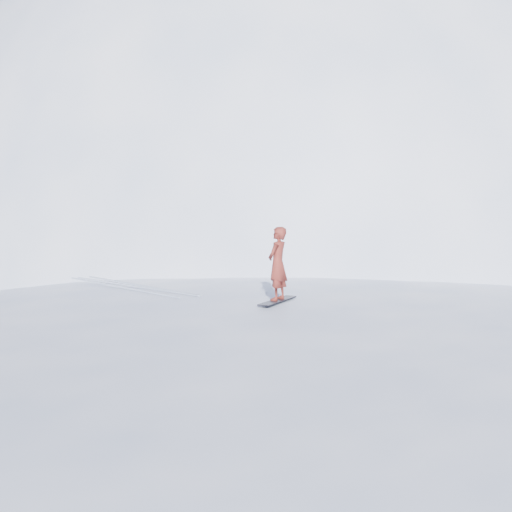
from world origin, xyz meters
The scene contains 8 objects.
ground centered at (0.00, 0.00, 0.00)m, with size 400.00×400.00×0.00m, color white.
near_ridge centered at (1.00, 3.00, 0.00)m, with size 36.00×28.00×4.80m, color white.
summit_peak centered at (22.00, 26.00, 0.00)m, with size 60.00×56.00×56.00m, color white.
peak_shoulder centered at (10.00, 20.00, 0.00)m, with size 28.00×24.00×18.00m, color white.
wind_bumps centered at (-0.56, 2.12, 0.00)m, with size 16.00×14.40×1.00m.
snowboard centered at (0.08, 0.58, 2.41)m, with size 1.68×0.31×0.03m, color black.
snowboarder centered at (0.08, 0.58, 3.38)m, with size 0.69×0.45×1.90m, color maroon.
board_tracks centered at (-2.05, 5.38, 2.42)m, with size 1.84×5.90×0.04m.
Camera 1 is at (-8.53, -11.21, 4.85)m, focal length 40.00 mm.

